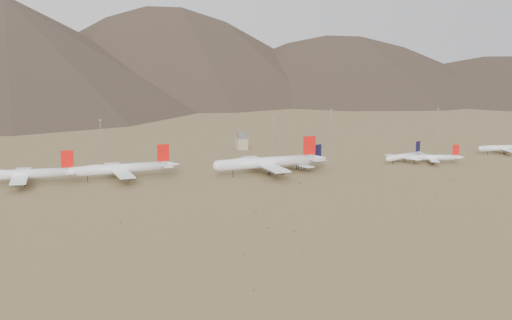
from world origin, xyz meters
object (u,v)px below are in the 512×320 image
object	(u,v)px
widebody_west	(23,174)
narrowbody_b	(405,156)
narrowbody_a	(298,162)
control_tower	(242,142)
widebody_east	(267,162)
widebody_centre	(121,169)

from	to	relation	value
widebody_west	narrowbody_b	xyz separation A→B (m)	(245.75, -3.79, -2.45)
narrowbody_a	control_tower	xyz separation A→B (m)	(-8.28, 91.32, 0.44)
widebody_east	control_tower	distance (m)	101.26
widebody_west	control_tower	xyz separation A→B (m)	(158.57, 85.55, -1.36)
widebody_east	control_tower	xyz separation A→B (m)	(15.74, 100.00, -2.42)
widebody_west	narrowbody_a	world-z (taller)	widebody_west
widebody_centre	narrowbody_a	xyz separation A→B (m)	(111.37, -3.67, -2.01)
widebody_centre	narrowbody_b	bearing A→B (deg)	-2.97
widebody_west	widebody_centre	distance (m)	55.51
control_tower	widebody_east	bearing A→B (deg)	-98.94
widebody_centre	narrowbody_a	distance (m)	111.45
narrowbody_a	widebody_west	bearing A→B (deg)	164.08
narrowbody_b	control_tower	world-z (taller)	narrowbody_b
widebody_west	widebody_centre	xyz separation A→B (m)	(55.47, -2.09, 0.22)
widebody_west	narrowbody_b	distance (m)	245.80
widebody_west	widebody_east	distance (m)	143.56
widebody_centre	widebody_east	bearing A→B (deg)	-10.51
narrowbody_b	widebody_west	bearing A→B (deg)	158.11
widebody_centre	control_tower	size ratio (longest dim) A/B	5.61
widebody_east	narrowbody_b	bearing A→B (deg)	3.70
narrowbody_a	control_tower	distance (m)	91.69
widebody_west	control_tower	distance (m)	180.18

